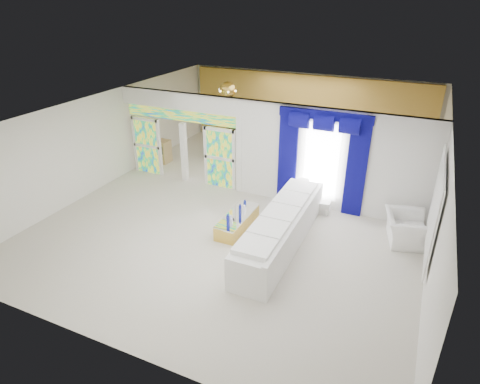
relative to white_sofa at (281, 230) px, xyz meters
The scene contains 22 objects.
floor 2.24m from the white_sofa, 136.15° to the left, with size 12.00×12.00×0.00m, color #B7AF9E.
dividing_wall 2.80m from the white_sofa, 77.33° to the left, with size 5.70×0.18×3.00m, color white.
dividing_header 5.59m from the white_sofa, 150.38° to the left, with size 4.30×0.18×0.55m, color white.
stained_panel_left 6.40m from the white_sofa, 156.72° to the left, with size 0.95×0.04×2.00m, color #994C3F.
stained_panel_right 3.97m from the white_sofa, 140.04° to the left, with size 0.95×0.04×2.00m, color #994C3F.
stained_transom 5.42m from the white_sofa, 150.38° to the left, with size 4.00×0.05×0.35m, color #994C3F.
window_pane 2.65m from the white_sofa, 82.54° to the left, with size 1.00×0.02×2.30m, color white.
blue_drape_left 2.67m from the white_sofa, 105.95° to the left, with size 0.55×0.10×2.80m, color #070349.
blue_drape_right 2.90m from the white_sofa, 61.15° to the left, with size 0.55×0.10×2.80m, color #070349.
blue_pelmet 3.40m from the white_sofa, 82.45° to the left, with size 2.60×0.12×0.25m, color #070349.
wall_mirror 3.58m from the white_sofa, ahead, with size 0.04×2.70×1.90m, color white.
gold_curtains 7.66m from the white_sofa, 102.04° to the left, with size 9.70×0.12×2.90m, color #B7842C.
white_sofa is the anchor object (origin of this frame).
coffee_table 1.40m from the white_sofa, 167.47° to the left, with size 0.58×1.73×0.39m, color gold.
console_table 2.13m from the white_sofa, 84.39° to the left, with size 1.08×0.34×0.36m, color silver.
table_lamp 2.12m from the white_sofa, 92.54° to the left, with size 0.36×0.36×0.58m, color white.
armchair 3.22m from the white_sofa, 27.60° to the left, with size 1.16×1.01×0.75m, color white.
grand_piano 6.69m from the white_sofa, 122.33° to the left, with size 1.48×1.93×0.98m, color black.
piano_bench 5.41m from the white_sofa, 131.44° to the left, with size 0.86×0.34×0.29m, color black.
tv_console 6.99m from the white_sofa, 149.41° to the left, with size 0.58×0.53×0.85m, color #AD7B56.
chandelier 6.65m from the white_sofa, 128.28° to the left, with size 0.60×0.60×0.60m, color gold.
decanters 1.37m from the white_sofa, 169.70° to the left, with size 0.18×1.13×0.27m.
Camera 1 is at (4.35, -10.04, 5.82)m, focal length 30.82 mm.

